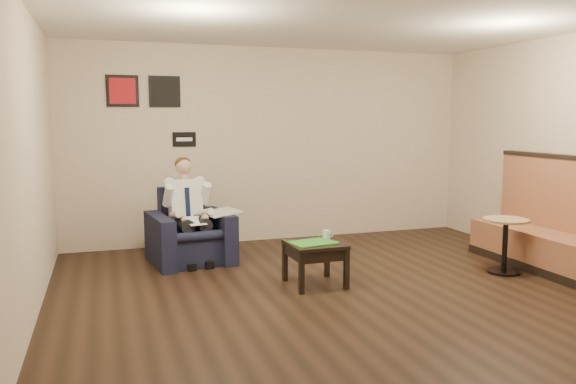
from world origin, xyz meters
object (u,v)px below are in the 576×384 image
object	(u,v)px
side_table	(315,264)
green_folder	(313,243)
smartphone	(314,239)
cafe_table	(505,246)
coffee_mug	(326,235)
seated_man	(192,214)
armchair	(190,226)
banquette	(565,218)

from	to	relation	value
side_table	green_folder	size ratio (longest dim) A/B	1.22
green_folder	smartphone	xyz separation A→B (m)	(0.08, 0.19, -0.00)
green_folder	cafe_table	distance (m)	2.31
green_folder	coffee_mug	world-z (taller)	coffee_mug
side_table	smartphone	size ratio (longest dim) A/B	3.93
seated_man	side_table	bearing A→B (deg)	-56.99
seated_man	coffee_mug	distance (m)	1.74
seated_man	green_folder	size ratio (longest dim) A/B	2.67
armchair	green_folder	distance (m)	1.80
side_table	smartphone	distance (m)	0.29
seated_man	banquette	world-z (taller)	banquette
banquette	cafe_table	xyz separation A→B (m)	(-0.58, 0.28, -0.35)
armchair	banquette	bearing A→B (deg)	-33.72
side_table	green_folder	bearing A→B (deg)	-144.79
coffee_mug	armchair	bearing A→B (deg)	135.89
banquette	cafe_table	bearing A→B (deg)	154.13
banquette	cafe_table	world-z (taller)	banquette
seated_man	side_table	world-z (taller)	seated_man
cafe_table	coffee_mug	bearing A→B (deg)	169.96
coffee_mug	smartphone	distance (m)	0.15
side_table	coffee_mug	xyz separation A→B (m)	(0.18, 0.13, 0.28)
armchair	smartphone	world-z (taller)	armchair
cafe_table	green_folder	bearing A→B (deg)	174.57
cafe_table	seated_man	bearing A→B (deg)	155.74
armchair	side_table	distance (m)	1.81
armchair	green_folder	xyz separation A→B (m)	(1.10, -1.42, 0.02)
green_folder	smartphone	size ratio (longest dim) A/B	3.21
cafe_table	armchair	bearing A→B (deg)	154.21
coffee_mug	banquette	world-z (taller)	banquette
green_folder	coffee_mug	bearing A→B (deg)	35.21
banquette	coffee_mug	bearing A→B (deg)	166.29
coffee_mug	banquette	distance (m)	2.75
side_table	banquette	world-z (taller)	banquette
coffee_mug	smartphone	size ratio (longest dim) A/B	0.68
green_folder	smartphone	world-z (taller)	green_folder
seated_man	banquette	xyz separation A→B (m)	(3.96, -1.80, 0.04)
armchair	green_folder	size ratio (longest dim) A/B	2.02
armchair	seated_man	xyz separation A→B (m)	(0.02, -0.12, 0.17)
seated_man	armchair	bearing A→B (deg)	90.00
armchair	smartphone	xyz separation A→B (m)	(1.18, -1.23, 0.02)
side_table	coffee_mug	size ratio (longest dim) A/B	5.79
side_table	cafe_table	world-z (taller)	cafe_table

